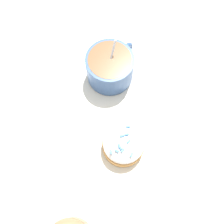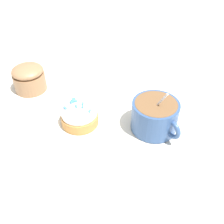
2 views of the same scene
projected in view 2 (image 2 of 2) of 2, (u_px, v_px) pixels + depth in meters
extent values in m
plane|color=silver|center=(116.00, 127.00, 0.54)|extent=(3.00, 3.00, 0.00)
cube|color=white|center=(116.00, 126.00, 0.54)|extent=(0.32, 0.30, 0.00)
cylinder|color=#335184|center=(154.00, 115.00, 0.52)|extent=(0.09, 0.09, 0.06)
cylinder|color=brown|center=(156.00, 105.00, 0.50)|extent=(0.08, 0.08, 0.01)
torus|color=#335184|center=(173.00, 130.00, 0.49)|extent=(0.03, 0.04, 0.04)
ellipsoid|color=silver|center=(165.00, 129.00, 0.52)|extent=(0.03, 0.03, 0.01)
cylinder|color=silver|center=(155.00, 106.00, 0.51)|extent=(0.04, 0.03, 0.09)
cylinder|color=#C18442|center=(80.00, 119.00, 0.54)|extent=(0.08, 0.08, 0.02)
ellipsoid|color=white|center=(79.00, 112.00, 0.53)|extent=(0.07, 0.07, 0.04)
cube|color=#4C99EA|center=(83.00, 104.00, 0.52)|extent=(0.00, 0.01, 0.00)
cube|color=#4C99EA|center=(73.00, 100.00, 0.53)|extent=(0.01, 0.01, 0.00)
cube|color=#4C99EA|center=(74.00, 102.00, 0.53)|extent=(0.01, 0.01, 0.00)
cube|color=#4C99EA|center=(75.00, 101.00, 0.53)|extent=(0.01, 0.00, 0.00)
cube|color=#4C99EA|center=(65.00, 107.00, 0.52)|extent=(0.01, 0.01, 0.00)
cube|color=#4C99EA|center=(90.00, 111.00, 0.51)|extent=(0.00, 0.01, 0.00)
cube|color=#4C99EA|center=(74.00, 99.00, 0.54)|extent=(0.01, 0.00, 0.00)
cube|color=#4C99EA|center=(71.00, 103.00, 0.52)|extent=(0.01, 0.01, 0.00)
cube|color=#4C99EA|center=(76.00, 107.00, 0.51)|extent=(0.01, 0.01, 0.00)
cube|color=#4C99EA|center=(83.00, 105.00, 0.52)|extent=(0.00, 0.01, 0.00)
cylinder|color=#99704C|center=(30.00, 82.00, 0.63)|extent=(0.08, 0.08, 0.04)
ellipsoid|color=#99704C|center=(27.00, 71.00, 0.61)|extent=(0.07, 0.07, 0.03)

